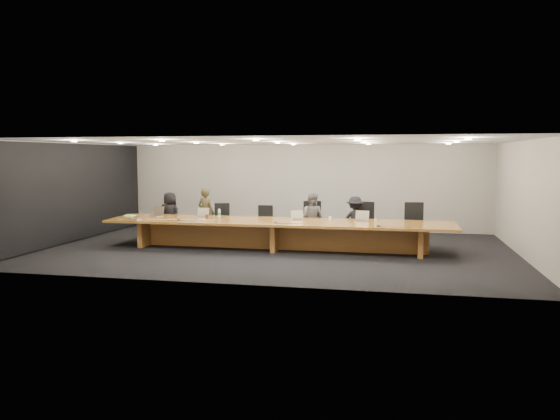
# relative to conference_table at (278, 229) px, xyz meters

# --- Properties ---
(ground) EXTENTS (12.00, 12.00, 0.00)m
(ground) POSITION_rel_conference_table_xyz_m (0.00, 0.00, -0.52)
(ground) COLOR black
(ground) RESTS_ON ground
(back_wall) EXTENTS (12.00, 0.02, 2.80)m
(back_wall) POSITION_rel_conference_table_xyz_m (0.00, 4.00, 0.88)
(back_wall) COLOR beige
(back_wall) RESTS_ON ground
(left_wall_panel) EXTENTS (0.08, 7.84, 2.74)m
(left_wall_panel) POSITION_rel_conference_table_xyz_m (-5.94, 0.00, 0.85)
(left_wall_panel) COLOR black
(left_wall_panel) RESTS_ON ground
(conference_table) EXTENTS (9.00, 1.80, 0.75)m
(conference_table) POSITION_rel_conference_table_xyz_m (0.00, 0.00, 0.00)
(conference_table) COLOR #905A1F
(conference_table) RESTS_ON ground
(chair_far_left) EXTENTS (0.65, 0.65, 1.00)m
(chair_far_left) POSITION_rel_conference_table_xyz_m (-3.60, 1.28, -0.02)
(chair_far_left) COLOR black
(chair_far_left) RESTS_ON ground
(chair_left) EXTENTS (0.69, 0.69, 1.06)m
(chair_left) POSITION_rel_conference_table_xyz_m (-1.95, 1.34, 0.01)
(chair_left) COLOR black
(chair_left) RESTS_ON ground
(chair_mid_left) EXTENTS (0.54, 0.54, 1.03)m
(chair_mid_left) POSITION_rel_conference_table_xyz_m (-0.70, 1.30, -0.01)
(chair_mid_left) COLOR black
(chair_mid_left) RESTS_ON ground
(chair_mid_right) EXTENTS (0.69, 0.69, 1.19)m
(chair_mid_right) POSITION_rel_conference_table_xyz_m (0.73, 1.16, 0.08)
(chair_mid_right) COLOR black
(chair_mid_right) RESTS_ON ground
(chair_right) EXTENTS (0.75, 0.75, 1.19)m
(chair_right) POSITION_rel_conference_table_xyz_m (2.11, 1.31, 0.07)
(chair_right) COLOR black
(chair_right) RESTS_ON ground
(chair_far_right) EXTENTS (0.68, 0.68, 1.21)m
(chair_far_right) POSITION_rel_conference_table_xyz_m (3.52, 1.17, 0.08)
(chair_far_right) COLOR black
(chair_far_right) RESTS_ON ground
(person_a) EXTENTS (0.75, 0.58, 1.37)m
(person_a) POSITION_rel_conference_table_xyz_m (-3.50, 1.16, 0.16)
(person_a) COLOR black
(person_a) RESTS_ON ground
(person_b) EXTENTS (0.64, 0.51, 1.52)m
(person_b) POSITION_rel_conference_table_xyz_m (-2.41, 1.25, 0.24)
(person_b) COLOR #322D1B
(person_b) RESTS_ON ground
(person_c) EXTENTS (0.79, 0.67, 1.42)m
(person_c) POSITION_rel_conference_table_xyz_m (0.72, 1.13, 0.19)
(person_c) COLOR slate
(person_c) RESTS_ON ground
(person_d) EXTENTS (0.94, 0.67, 1.32)m
(person_d) POSITION_rel_conference_table_xyz_m (1.91, 1.24, 0.14)
(person_d) COLOR black
(person_d) RESTS_ON ground
(laptop_a) EXTENTS (0.44, 0.38, 0.29)m
(laptop_a) POSITION_rel_conference_table_xyz_m (-3.57, 0.31, 0.38)
(laptop_a) COLOR tan
(laptop_a) RESTS_ON conference_table
(laptop_b) EXTENTS (0.34, 0.26, 0.26)m
(laptop_b) POSITION_rel_conference_table_xyz_m (-2.23, 0.39, 0.36)
(laptop_b) COLOR #C1AC93
(laptop_b) RESTS_ON conference_table
(laptop_d) EXTENTS (0.39, 0.34, 0.26)m
(laptop_d) POSITION_rel_conference_table_xyz_m (0.48, 0.28, 0.36)
(laptop_d) COLOR #C2B594
(laptop_d) RESTS_ON conference_table
(laptop_e) EXTENTS (0.38, 0.30, 0.28)m
(laptop_e) POSITION_rel_conference_table_xyz_m (2.14, 0.37, 0.37)
(laptop_e) COLOR tan
(laptop_e) RESTS_ON conference_table
(water_bottle) EXTENTS (0.09, 0.09, 0.23)m
(water_bottle) POSITION_rel_conference_table_xyz_m (-1.70, 0.32, 0.35)
(water_bottle) COLOR silver
(water_bottle) RESTS_ON conference_table
(amber_mug) EXTENTS (0.10, 0.10, 0.11)m
(amber_mug) POSITION_rel_conference_table_xyz_m (-1.97, 0.08, 0.28)
(amber_mug) COLOR #683012
(amber_mug) RESTS_ON conference_table
(paper_cup_near) EXTENTS (0.09, 0.09, 0.09)m
(paper_cup_near) POSITION_rel_conference_table_xyz_m (1.32, 0.41, 0.28)
(paper_cup_near) COLOR white
(paper_cup_near) RESTS_ON conference_table
(paper_cup_far) EXTENTS (0.08, 0.08, 0.08)m
(paper_cup_far) POSITION_rel_conference_table_xyz_m (2.50, 0.28, 0.27)
(paper_cup_far) COLOR silver
(paper_cup_far) RESTS_ON conference_table
(notepad) EXTENTS (0.28, 0.24, 0.02)m
(notepad) POSITION_rel_conference_table_xyz_m (-4.33, 0.27, 0.24)
(notepad) COLOR white
(notepad) RESTS_ON conference_table
(lime_gadget) EXTENTS (0.20, 0.13, 0.03)m
(lime_gadget) POSITION_rel_conference_table_xyz_m (-4.34, 0.26, 0.26)
(lime_gadget) COLOR #6AC735
(lime_gadget) RESTS_ON notepad
(av_box) EXTENTS (0.26, 0.23, 0.03)m
(av_box) POSITION_rel_conference_table_xyz_m (-3.67, -0.62, 0.25)
(av_box) COLOR #A5A5AA
(av_box) RESTS_ON conference_table
(mic_left) EXTENTS (0.13, 0.13, 0.03)m
(mic_left) POSITION_rel_conference_table_xyz_m (-2.56, -0.46, 0.25)
(mic_left) COLOR black
(mic_left) RESTS_ON conference_table
(mic_center) EXTENTS (0.10, 0.10, 0.03)m
(mic_center) POSITION_rel_conference_table_xyz_m (0.05, -0.49, 0.24)
(mic_center) COLOR black
(mic_center) RESTS_ON conference_table
(mic_right) EXTENTS (0.15, 0.15, 0.03)m
(mic_right) POSITION_rel_conference_table_xyz_m (2.61, -0.63, 0.25)
(mic_right) COLOR black
(mic_right) RESTS_ON conference_table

